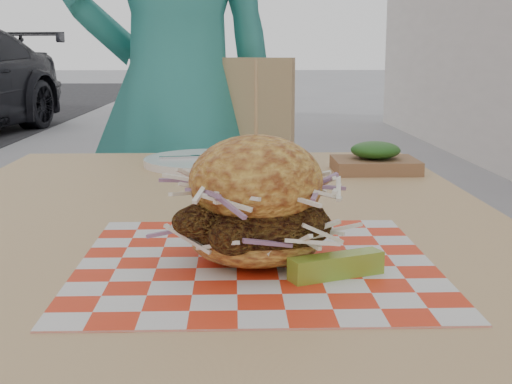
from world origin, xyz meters
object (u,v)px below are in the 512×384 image
patio_table (207,271)px  patio_chair (231,206)px  diner (177,97)px  sandwich (256,208)px

patio_table → patio_chair: patio_chair is taller
diner → patio_table: size_ratio=1.41×
patio_chair → patio_table: bearing=-73.9°
patio_table → sandwich: sandwich is taller
patio_chair → sandwich: sandwich is taller
sandwich → diner: bearing=97.9°
patio_chair → sandwich: 1.22m
patio_table → patio_chair: bearing=88.2°
diner → patio_table: (0.12, -1.05, -0.17)m
sandwich → patio_chair: bearing=91.4°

